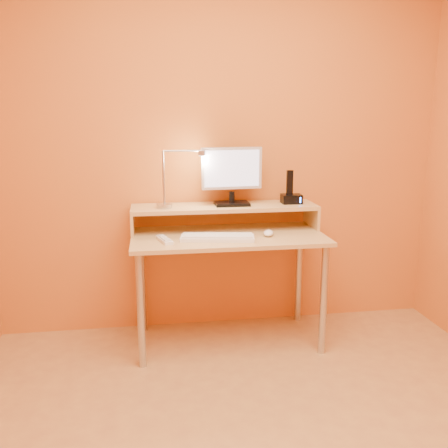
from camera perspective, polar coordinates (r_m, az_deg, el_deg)
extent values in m
cube|color=orange|center=(3.23, -0.40, 9.26)|extent=(3.00, 0.04, 2.50)
cylinder|color=#B3B3B6|center=(2.85, -9.87, -10.18)|extent=(0.04, 0.04, 0.69)
cylinder|color=#B3B3B6|center=(3.02, 11.74, -8.88)|extent=(0.04, 0.04, 0.69)
cylinder|color=#B3B3B6|center=(3.31, -9.73, -6.83)|extent=(0.04, 0.04, 0.69)
cylinder|color=#B3B3B6|center=(3.46, 8.88, -5.92)|extent=(0.04, 0.04, 0.69)
cube|color=tan|center=(3.00, 0.49, -1.50)|extent=(1.20, 0.60, 0.02)
cube|color=tan|center=(3.10, -10.81, 0.23)|extent=(0.02, 0.30, 0.14)
cube|color=tan|center=(3.27, 10.35, 0.90)|extent=(0.02, 0.30, 0.14)
cube|color=tan|center=(3.11, 0.06, 2.02)|extent=(1.20, 0.30, 0.02)
cube|color=black|center=(3.12, 0.93, 2.44)|extent=(0.22, 0.16, 0.02)
cylinder|color=black|center=(3.11, 0.94, 3.23)|extent=(0.04, 0.04, 0.07)
cube|color=#BBBBC0|center=(3.09, 0.92, 6.65)|extent=(0.39, 0.06, 0.27)
cube|color=black|center=(3.12, 0.84, 6.69)|extent=(0.35, 0.03, 0.23)
cube|color=silver|center=(3.08, 0.97, 6.61)|extent=(0.36, 0.03, 0.23)
cylinder|color=#B3B3B6|center=(3.05, -7.10, 2.16)|extent=(0.10, 0.10, 0.02)
cylinder|color=#B3B3B6|center=(3.02, -7.19, 5.48)|extent=(0.01, 0.01, 0.33)
cylinder|color=#B3B3B6|center=(3.01, -4.97, 8.66)|extent=(0.24, 0.01, 0.01)
cylinder|color=#B3B3B6|center=(3.02, -2.67, 8.42)|extent=(0.04, 0.04, 0.03)
cylinder|color=#FFEAC6|center=(3.02, -2.67, 8.12)|extent=(0.03, 0.03, 0.00)
cube|color=black|center=(3.20, 8.02, 2.98)|extent=(0.13, 0.10, 0.06)
cube|color=black|center=(3.18, 7.82, 4.92)|extent=(0.04, 0.03, 0.16)
cube|color=#3587EE|center=(3.17, 9.06, 2.83)|extent=(0.01, 0.00, 0.04)
cube|color=white|center=(2.87, -0.79, -1.67)|extent=(0.46, 0.21, 0.02)
ellipsoid|color=white|center=(2.98, 5.31, -1.08)|extent=(0.09, 0.12, 0.04)
cube|color=white|center=(2.86, -7.10, -1.88)|extent=(0.10, 0.20, 0.02)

